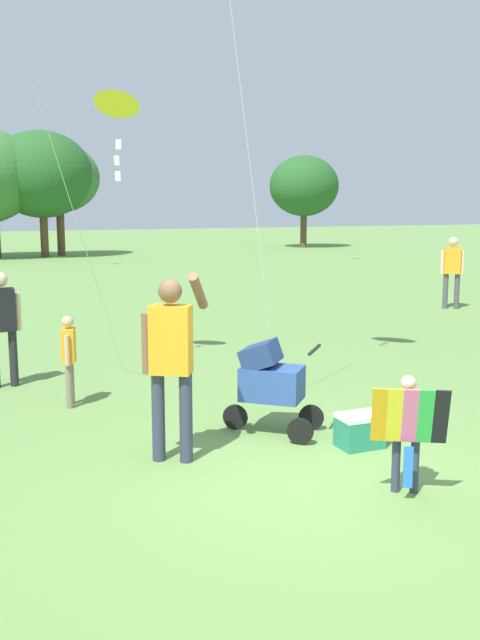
% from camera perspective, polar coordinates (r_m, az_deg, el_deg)
% --- Properties ---
extents(ground_plane, '(120.00, 120.00, 0.00)m').
position_cam_1_polar(ground_plane, '(6.71, 5.61, -12.38)').
color(ground_plane, '#668E47').
extents(child_with_butterfly_kite, '(0.63, 0.50, 1.04)m').
position_cam_1_polar(child_with_butterfly_kite, '(6.28, 13.25, -8.02)').
color(child_with_butterfly_kite, '#33384C').
rests_on(child_with_butterfly_kite, ground).
extents(person_adult_flyer, '(0.71, 0.50, 1.86)m').
position_cam_1_polar(person_adult_flyer, '(6.81, -5.52, -2.64)').
color(person_adult_flyer, '#33384C').
rests_on(person_adult_flyer, ground).
extents(stroller, '(1.01, 0.94, 1.03)m').
position_cam_1_polar(stroller, '(7.71, 2.43, -4.72)').
color(stroller, black).
rests_on(stroller, ground).
extents(kite_orange_delta, '(1.86, 2.69, 4.05)m').
position_cam_1_polar(kite_orange_delta, '(10.66, -9.86, 16.48)').
color(kite_orange_delta, yellow).
rests_on(kite_orange_delta, ground).
extents(person_sitting_far, '(0.45, 0.40, 1.69)m').
position_cam_1_polar(person_sitting_far, '(17.48, 16.62, 4.11)').
color(person_sitting_far, '#4C4C51').
rests_on(person_sitting_far, ground).
extents(person_couple_left, '(0.50, 0.22, 1.57)m').
position_cam_1_polar(person_couple_left, '(10.09, -18.49, 0.01)').
color(person_couple_left, '#232328').
rests_on(person_couple_left, ground).
extents(person_kid_running, '(0.21, 0.35, 1.13)m').
position_cam_1_polar(person_kid_running, '(8.95, -13.52, -2.60)').
color(person_kid_running, '#7F705B').
rests_on(person_kid_running, ground).
extents(cooler_box, '(0.45, 0.33, 0.35)m').
position_cam_1_polar(cooler_box, '(7.49, 9.55, -8.70)').
color(cooler_box, '#288466').
rests_on(cooler_box, ground).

